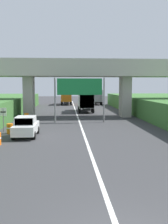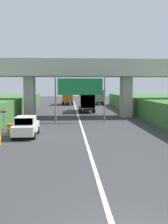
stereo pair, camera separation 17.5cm
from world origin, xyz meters
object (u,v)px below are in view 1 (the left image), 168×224
at_px(speed_limit_sign, 3,116).
at_px(construction_barrel_3, 19,122).
at_px(construction_barrel_4, 26,117).
at_px(overhead_highway_sign, 80,90).
at_px(car_white, 26,126).
at_px(truck_silver, 96,96).
at_px(truck_yellow, 85,100).
at_px(construction_barrel_2, 10,129).
at_px(truck_orange, 66,96).

bearing_deg(speed_limit_sign, construction_barrel_3, 77.11).
bearing_deg(construction_barrel_4, overhead_highway_sign, -18.92).
bearing_deg(car_white, speed_limit_sign, 135.25).
distance_m(truck_silver, construction_barrel_3, 33.07).
distance_m(truck_yellow, car_white, 21.25).
bearing_deg(construction_barrel_2, construction_barrel_4, 89.42).
xyz_separation_m(car_white, construction_barrel_2, (-1.66, 1.37, -0.40)).
bearing_deg(truck_yellow, construction_barrel_4, -128.59).
bearing_deg(truck_yellow, car_white, -107.86).
height_order(truck_orange, truck_silver, same).
bearing_deg(car_white, overhead_highway_sign, 57.81).
bearing_deg(construction_barrel_2, truck_orange, 81.98).
distance_m(truck_orange, construction_barrel_4, 27.05).
distance_m(speed_limit_sign, truck_orange, 34.69).
relative_size(overhead_highway_sign, truck_yellow, 0.81).
relative_size(truck_orange, truck_silver, 1.00).
bearing_deg(truck_silver, construction_barrel_2, -108.53).
relative_size(overhead_highway_sign, construction_barrel_2, 6.53).
bearing_deg(truck_orange, speed_limit_sign, -99.59).
xyz_separation_m(overhead_highway_sign, speed_limit_sign, (-7.40, -5.40, -2.37)).
height_order(speed_limit_sign, truck_orange, truck_orange).
distance_m(speed_limit_sign, construction_barrel_2, 1.68).
height_order(truck_yellow, construction_barrel_4, truck_yellow).
relative_size(speed_limit_sign, truck_yellow, 0.31).
height_order(truck_orange, truck_yellow, same).
height_order(car_white, construction_barrel_4, car_white).
bearing_deg(truck_yellow, overhead_highway_sign, -97.25).
relative_size(overhead_highway_sign, truck_orange, 0.81).
distance_m(truck_silver, car_white, 37.96).
distance_m(overhead_highway_sign, car_white, 9.74).
bearing_deg(truck_orange, construction_barrel_2, -98.02).
bearing_deg(overhead_highway_sign, construction_barrel_3, -162.31).
bearing_deg(construction_barrel_3, truck_silver, 68.98).
relative_size(truck_silver, construction_barrel_3, 8.11).
relative_size(truck_orange, construction_barrel_3, 8.11).
xyz_separation_m(truck_orange, truck_yellow, (3.20, -16.44, 0.00)).
height_order(truck_silver, construction_barrel_2, truck_silver).
height_order(overhead_highway_sign, speed_limit_sign, overhead_highway_sign).
xyz_separation_m(speed_limit_sign, truck_silver, (12.60, 34.12, 0.46)).
xyz_separation_m(speed_limit_sign, truck_orange, (5.78, 34.20, 0.46)).
relative_size(speed_limit_sign, construction_barrel_4, 2.48).
height_order(car_white, construction_barrel_2, car_white).
bearing_deg(construction_barrel_3, construction_barrel_4, 88.11).
bearing_deg(truck_orange, construction_barrel_3, -99.23).
distance_m(speed_limit_sign, construction_barrel_4, 7.75).
bearing_deg(speed_limit_sign, truck_silver, 69.73).
height_order(truck_orange, construction_barrel_2, truck_orange).
distance_m(car_white, construction_barrel_3, 5.99).
relative_size(truck_orange, construction_barrel_2, 8.11).
bearing_deg(construction_barrel_3, truck_yellow, 60.41).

